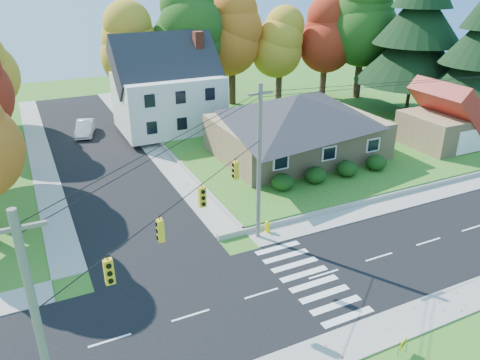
{
  "coord_description": "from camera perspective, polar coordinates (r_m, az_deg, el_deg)",
  "views": [
    {
      "loc": [
        -13.77,
        -17.71,
        15.81
      ],
      "look_at": [
        -1.43,
        8.0,
        2.9
      ],
      "focal_mm": 35.0,
      "sensor_mm": 36.0,
      "label": 1
    }
  ],
  "objects": [
    {
      "name": "tree_lot_1",
      "position": [
        54.09,
        -6.6,
        17.63
      ],
      "size": [
        7.84,
        7.84,
        14.6
      ],
      "color": "#3F2A19",
      "rests_on": "lawn"
    },
    {
      "name": "garage",
      "position": [
        48.27,
        23.86,
        6.68
      ],
      "size": [
        7.3,
        6.3,
        4.6
      ],
      "color": "tan",
      "rests_on": "lawn"
    },
    {
      "name": "tree_lot_3",
      "position": [
        59.37,
        4.93,
        16.37
      ],
      "size": [
        6.16,
        6.16,
        11.47
      ],
      "color": "#3F2A19",
      "rests_on": "lawn"
    },
    {
      "name": "sidewalk_south",
      "position": [
        24.49,
        17.18,
        -17.05
      ],
      "size": [
        90.0,
        2.0,
        0.08
      ],
      "primitive_type": "cube",
      "color": "#9C9A90",
      "rests_on": "ground"
    },
    {
      "name": "tree_lot_2",
      "position": [
        57.32,
        -1.0,
        17.49
      ],
      "size": [
        7.28,
        7.28,
        13.56
      ],
      "color": "#3F2A19",
      "rests_on": "lawn"
    },
    {
      "name": "sidewalk_north",
      "position": [
        30.89,
        4.83,
        -6.44
      ],
      "size": [
        90.0,
        2.0,
        0.08
      ],
      "primitive_type": "cube",
      "color": "#9C9A90",
      "rests_on": "ground"
    },
    {
      "name": "road_main",
      "position": [
        27.44,
        10.17,
        -11.24
      ],
      "size": [
        90.0,
        8.0,
        0.02
      ],
      "primitive_type": "cube",
      "color": "black",
      "rests_on": "ground"
    },
    {
      "name": "conifer_east_a",
      "position": [
        57.28,
        20.87,
        16.42
      ],
      "size": [
        12.8,
        12.8,
        16.96
      ],
      "color": "#3F2A19",
      "rests_on": "lawn"
    },
    {
      "name": "tree_lot_4",
      "position": [
        61.7,
        10.48,
        16.99
      ],
      "size": [
        6.72,
        6.72,
        12.51
      ],
      "color": "#3F2A19",
      "rests_on": "lawn"
    },
    {
      "name": "lawn",
      "position": [
        49.57,
        8.61,
        5.78
      ],
      "size": [
        30.0,
        30.0,
        0.5
      ],
      "primitive_type": "cube",
      "color": "#3D7923",
      "rests_on": "ground"
    },
    {
      "name": "tree_lot_0",
      "position": [
        53.56,
        -13.19,
        15.7
      ],
      "size": [
        6.72,
        6.72,
        12.51
      ],
      "color": "#3F2A19",
      "rests_on": "lawn"
    },
    {
      "name": "white_car",
      "position": [
        51.28,
        -18.37,
        6.04
      ],
      "size": [
        2.72,
        4.81,
        1.5
      ],
      "primitive_type": "imported",
      "rotation": [
        0.0,
        0.0,
        -0.26
      ],
      "color": "silver",
      "rests_on": "road_cross"
    },
    {
      "name": "fire_hydrant",
      "position": [
        30.7,
        3.34,
        -5.77
      ],
      "size": [
        0.51,
        0.39,
        0.88
      ],
      "color": "#FFEA00",
      "rests_on": "ground"
    },
    {
      "name": "traffic_infrastructure",
      "position": [
        25.74,
        9.01,
        -0.43
      ],
      "size": [
        38.1,
        10.66,
        10.0
      ],
      "color": "#666059",
      "rests_on": "ground"
    },
    {
      "name": "ground",
      "position": [
        27.45,
        10.17,
        -11.26
      ],
      "size": [
        120.0,
        120.0,
        0.0
      ],
      "primitive_type": "plane",
      "color": "#3D7923"
    },
    {
      "name": "yard_sign",
      "position": [
        23.22,
        19.29,
        -18.35
      ],
      "size": [
        0.6,
        0.28,
        0.8
      ],
      "color": "black",
      "rests_on": "ground"
    },
    {
      "name": "hedge_row",
      "position": [
        37.74,
        11.11,
        1.0
      ],
      "size": [
        10.7,
        1.7,
        1.27
      ],
      "color": "#163A10",
      "rests_on": "lawn"
    },
    {
      "name": "road_cross",
      "position": [
        46.83,
        -17.06,
        3.54
      ],
      "size": [
        8.0,
        44.0,
        0.02
      ],
      "primitive_type": "cube",
      "color": "black",
      "rests_on": "ground"
    },
    {
      "name": "colonial_house",
      "position": [
        49.05,
        -8.75,
        10.85
      ],
      "size": [
        10.4,
        8.4,
        9.6
      ],
      "color": "silver",
      "rests_on": "lawn"
    },
    {
      "name": "tree_lot_5",
      "position": [
        62.36,
        14.9,
        18.5
      ],
      "size": [
        8.4,
        8.4,
        15.64
      ],
      "color": "#3F2A19",
      "rests_on": "lawn"
    },
    {
      "name": "ranch_house",
      "position": [
        42.04,
        6.93,
        6.82
      ],
      "size": [
        14.6,
        10.6,
        5.4
      ],
      "color": "tan",
      "rests_on": "lawn"
    }
  ]
}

